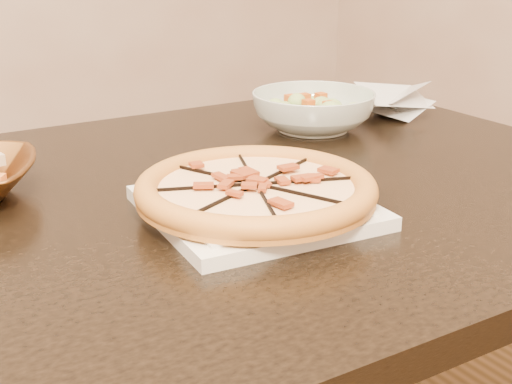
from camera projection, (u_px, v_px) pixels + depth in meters
dining_table at (168, 261)px, 1.01m from camera, size 1.44×0.93×0.75m
plate at (256, 206)px, 0.91m from camera, size 0.28×0.28×0.02m
pizza at (256, 189)px, 0.91m from camera, size 0.31×0.31×0.03m
salad_bowl at (313, 111)px, 1.30m from camera, size 0.29×0.29×0.07m
salad at (314, 83)px, 1.28m from camera, size 0.12×0.10×0.04m
cling_film at (391, 104)px, 1.40m from camera, size 0.18×0.15×0.05m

